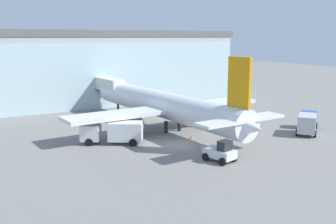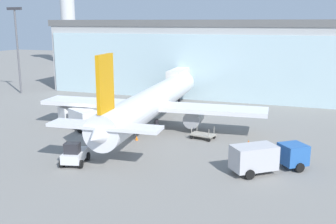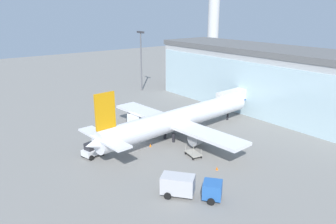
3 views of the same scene
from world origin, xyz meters
name	(u,v)px [view 2 (image 2 of 3)]	position (x,y,z in m)	size (l,w,h in m)	color
ground	(110,143)	(0.00, 0.00, 0.00)	(240.00, 240.00, 0.00)	gray
terminal_building	(200,57)	(0.00, 35.20, 6.93)	(57.74, 16.88, 13.85)	#ACACAC
jet_bridge	(182,76)	(-0.63, 26.67, 4.36)	(3.36, 12.79, 5.74)	silver
apron_light_mast	(17,42)	(-31.75, 21.73, 9.74)	(3.20, 0.40, 16.11)	#59595E
airplane	(153,102)	(1.79, 8.18, 3.35)	(29.46, 36.79, 10.62)	silver
catering_truck	(78,117)	(-7.06, 4.29, 1.47)	(7.43, 5.52, 2.65)	silver
fuel_truck	(267,157)	(17.80, -2.63, 1.47)	(7.01, 6.38, 2.65)	#2659A5
baggage_cart	(203,135)	(9.42, 5.29, 0.50)	(3.03, 2.05, 1.50)	#9E998C
pushback_tug	(74,155)	(0.20, -7.31, 0.97)	(2.88, 3.56, 2.30)	silver
safety_cone_nose	(137,138)	(2.38, 1.99, 0.28)	(0.36, 0.36, 0.55)	orange
safety_cone_wingtip	(249,142)	(14.85, 5.05, 0.28)	(0.36, 0.36, 0.55)	orange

